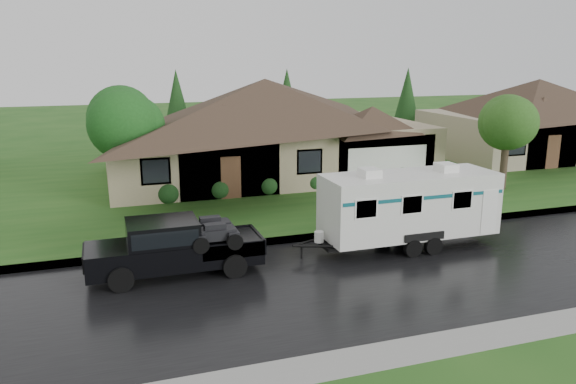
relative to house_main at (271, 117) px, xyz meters
name	(u,v)px	position (x,y,z in m)	size (l,w,h in m)	color
ground	(322,259)	(-2.29, -13.84, -3.59)	(140.00, 140.00, 0.00)	#23531A
road	(345,280)	(-2.29, -15.84, -3.59)	(140.00, 8.00, 0.01)	black
curb	(301,238)	(-2.29, -11.59, -3.52)	(140.00, 0.50, 0.15)	gray
lawn	(229,174)	(-2.29, 1.16, -3.52)	(140.00, 26.00, 0.15)	#23531A
house_main	(271,117)	(0.00, 0.00, 0.00)	(19.44, 10.80, 6.90)	gray
house_neighbor	(542,110)	(19.97, 0.50, -0.27)	(15.12, 9.72, 6.45)	tan
tree_left_green	(126,123)	(-8.33, -4.56, 0.44)	(3.38, 3.38, 5.60)	#382B1E
tree_right_green	(508,121)	(10.58, -7.39, 0.17)	(3.15, 3.15, 5.22)	#382B1E
shrub_row	(291,183)	(-0.29, -4.54, -2.94)	(13.60, 1.00, 1.00)	#143814
pickup_truck	(172,245)	(-7.52, -13.57, -2.59)	(5.62, 2.14, 1.87)	black
travel_trailer	(409,204)	(1.29, -13.57, -1.94)	(6.94, 2.44, 3.11)	silver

